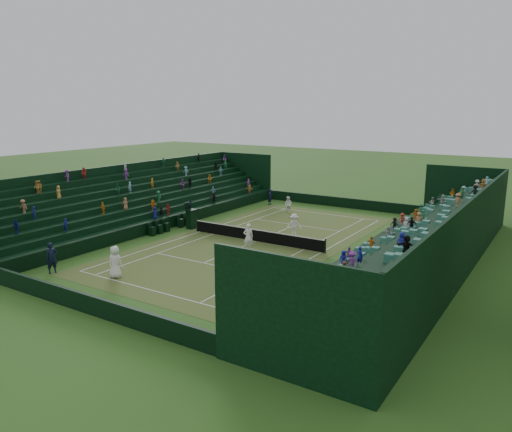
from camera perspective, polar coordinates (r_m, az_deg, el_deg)
The scene contains 17 objects.
ground at distance 38.14m, azimuth 0.00°, elevation -2.93°, with size 160.00×160.00×0.00m, color #33601E.
court_surface at distance 38.14m, azimuth 0.00°, elevation -2.93°, with size 12.97×26.77×0.01m, color #386B23.
perimeter_wall_north at distance 51.77m, azimuth 9.55°, elevation 1.57°, with size 17.17×0.20×1.00m, color black.
perimeter_wall_south at distance 26.73m, azimuth -19.00°, elevation -9.37°, with size 17.17×0.20×1.00m, color black.
perimeter_wall_east at distance 34.34m, azimuth 12.03°, elevation -4.10°, with size 0.20×31.77×1.00m, color black.
perimeter_wall_west at distance 43.06m, azimuth -9.54°, elevation -0.63°, with size 0.20×31.77×1.00m, color black.
north_grandstand at distance 32.90m, azimuth 18.93°, elevation -3.34°, with size 6.60×32.00×4.90m.
south_grandstand at distance 45.71m, azimuth -13.48°, elevation 1.30°, with size 6.60×32.00×4.90m.
tennis_net at distance 38.00m, azimuth 0.00°, elevation -2.17°, with size 11.67×0.10×1.06m.
umpire_chair at distance 42.26m, azimuth -7.47°, elevation -0.04°, with size 0.78×0.78×2.47m.
courtside_chairs at distance 42.37m, azimuth -9.43°, elevation -0.99°, with size 0.48×5.45×1.04m.
player_near_west at distance 31.18m, azimuth -15.79°, elevation -5.07°, with size 0.96×0.63×1.97m, color white.
player_near_east at distance 35.67m, azimuth -0.88°, elevation -2.40°, with size 0.71×0.47×1.96m, color white.
player_far_west at distance 48.33m, azimuth 3.72°, elevation 1.31°, with size 0.78×0.61×1.60m, color white.
player_far_east at distance 39.51m, azimuth 4.38°, elevation -1.05°, with size 1.19×0.69×1.84m, color white.
line_judge_north at distance 52.23m, azimuth 1.61°, elevation 2.23°, with size 0.62×0.41×1.70m, color black.
line_judge_south at distance 33.29m, azimuth -22.31°, elevation -4.46°, with size 0.71×0.47×1.94m, color black.
Camera 1 is at (19.87, -30.94, 10.13)m, focal length 35.00 mm.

